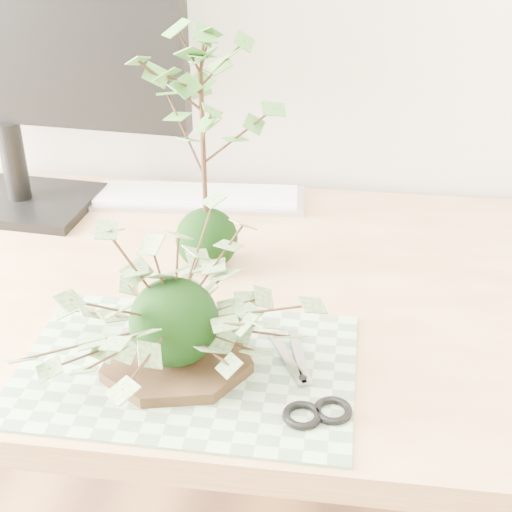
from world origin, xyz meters
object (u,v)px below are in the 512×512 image
object	(u,v)px
ivy_kokedama	(172,286)
maple_kokedama	(201,90)
desk	(221,331)
keyboard	(197,197)

from	to	relation	value
ivy_kokedama	maple_kokedama	world-z (taller)	maple_kokedama
ivy_kokedama	maple_kokedama	xyz separation A→B (m)	(-0.01, 0.25, 0.15)
ivy_kokedama	maple_kokedama	distance (m)	0.29
desk	ivy_kokedama	distance (m)	0.29
maple_kokedama	keyboard	bearing A→B (deg)	105.71
maple_kokedama	keyboard	distance (m)	0.35
keyboard	desk	bearing A→B (deg)	-75.69
desk	maple_kokedama	xyz separation A→B (m)	(-0.03, 0.04, 0.36)
ivy_kokedama	desk	bearing A→B (deg)	85.95
ivy_kokedama	maple_kokedama	size ratio (longest dim) A/B	0.91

